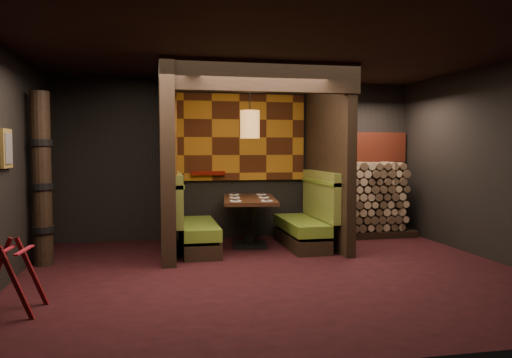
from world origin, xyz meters
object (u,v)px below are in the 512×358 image
at_px(booth_bench_left, 192,226).
at_px(booth_bench_right, 307,222).
at_px(dining_table, 249,212).
at_px(firewood_stack, 366,199).
at_px(luggage_rack, 6,275).
at_px(totem_column, 42,180).
at_px(pendant_lamp, 250,124).

distance_m(booth_bench_left, booth_bench_right, 1.89).
bearing_deg(dining_table, firewood_stack, 12.87).
bearing_deg(booth_bench_right, dining_table, 169.32).
distance_m(booth_bench_left, luggage_rack, 3.30).
bearing_deg(totem_column, booth_bench_right, 7.86).
bearing_deg(booth_bench_left, dining_table, 10.46).
height_order(booth_bench_right, totem_column, totem_column).
bearing_deg(booth_bench_left, pendant_lamp, 7.54).
xyz_separation_m(pendant_lamp, luggage_rack, (-2.96, -2.74, -1.63)).
distance_m(booth_bench_right, firewood_stack, 1.55).
relative_size(booth_bench_left, pendant_lamp, 1.50).
bearing_deg(pendant_lamp, firewood_stack, 14.06).
bearing_deg(luggage_rack, pendant_lamp, 42.77).
bearing_deg(booth_bench_left, firewood_stack, 12.17).
bearing_deg(luggage_rack, totem_column, 92.22).
relative_size(booth_bench_right, pendant_lamp, 1.50).
relative_size(totem_column, firewood_stack, 1.39).
height_order(booth_bench_left, firewood_stack, firewood_stack).
xyz_separation_m(booth_bench_left, firewood_stack, (3.25, 0.70, 0.28)).
height_order(booth_bench_left, booth_bench_right, same).
height_order(booth_bench_left, pendant_lamp, pendant_lamp).
bearing_deg(totem_column, firewood_stack, 13.19).
xyz_separation_m(pendant_lamp, totem_column, (-3.04, -0.68, -0.82)).
relative_size(luggage_rack, totem_column, 0.32).
xyz_separation_m(luggage_rack, totem_column, (-0.08, 2.07, 0.81)).
xyz_separation_m(booth_bench_left, luggage_rack, (-2.01, -2.62, -0.02)).
bearing_deg(booth_bench_left, totem_column, -165.25).
relative_size(pendant_lamp, totem_column, 0.44).
relative_size(pendant_lamp, firewood_stack, 0.62).
height_order(booth_bench_right, dining_table, booth_bench_right).
relative_size(booth_bench_left, dining_table, 0.98).
bearing_deg(luggage_rack, booth_bench_right, 33.85).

